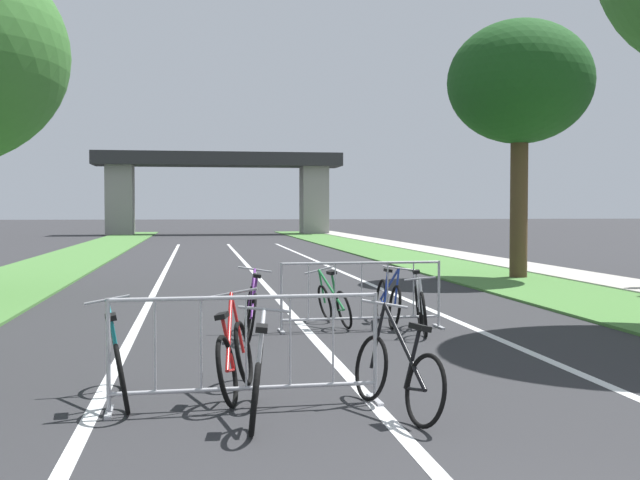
{
  "coord_description": "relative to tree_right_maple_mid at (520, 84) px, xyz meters",
  "views": [
    {
      "loc": [
        -1.65,
        -2.94,
        1.84
      ],
      "look_at": [
        0.27,
        9.37,
        1.37
      ],
      "focal_mm": 44.57,
      "sensor_mm": 36.0,
      "label": 1
    }
  ],
  "objects": [
    {
      "name": "grass_verge_right",
      "position": [
        -0.59,
        11.01,
        -5.14
      ],
      "size": [
        3.05,
        68.68,
        0.05
      ],
      "primitive_type": "cube",
      "color": "#477A38",
      "rests_on": "ground"
    },
    {
      "name": "bicycle_teal_4",
      "position": [
        -9.22,
        -12.28,
        -4.8
      ],
      "size": [
        0.57,
        1.7,
        0.98
      ],
      "rotation": [
        0.0,
        0.0,
        0.13
      ],
      "color": "black",
      "rests_on": "ground"
    },
    {
      "name": "lane_stripe_left_lane",
      "position": [
        -9.42,
        2.78,
        -5.16
      ],
      "size": [
        0.14,
        39.73,
        0.01
      ],
      "primitive_type": "cube",
      "color": "silver",
      "rests_on": "ground"
    },
    {
      "name": "bicycle_silver_3",
      "position": [
        -7.96,
        -13.14,
        -4.82
      ],
      "size": [
        0.48,
        1.62,
        0.95
      ],
      "rotation": [
        0.0,
        0.0,
        -0.1
      ],
      "color": "black",
      "rests_on": "ground"
    },
    {
      "name": "crowd_barrier_second",
      "position": [
        -5.98,
        -8.16,
        -4.64
      ],
      "size": [
        2.56,
        0.53,
        1.05
      ],
      "rotation": [
        0.0,
        0.0,
        0.03
      ],
      "color": "#ADADB2",
      "rests_on": "ground"
    },
    {
      "name": "bicycle_purple_6",
      "position": [
        -7.71,
        -8.6,
        -4.77
      ],
      "size": [
        0.51,
        1.76,
        1.0
      ],
      "rotation": [
        0.0,
        0.0,
        -0.02
      ],
      "color": "black",
      "rests_on": "ground"
    },
    {
      "name": "overpass_bridge",
      "position": [
        -6.82,
        39.67,
        -0.87
      ],
      "size": [
        18.21,
        3.62,
        6.07
      ],
      "color": "#2D2D30",
      "rests_on": "ground"
    },
    {
      "name": "bicycle_white_0",
      "position": [
        -5.15,
        -8.54,
        -4.8
      ],
      "size": [
        0.59,
        1.67,
        0.92
      ],
      "rotation": [
        0.0,
        0.0,
        2.94
      ],
      "color": "black",
      "rests_on": "ground"
    },
    {
      "name": "grass_verge_left",
      "position": [
        -13.06,
        11.01,
        -5.14
      ],
      "size": [
        3.05,
        68.68,
        0.05
      ],
      "primitive_type": "cube",
      "color": "#477A38",
      "rests_on": "ground"
    },
    {
      "name": "bicycle_blue_5",
      "position": [
        -5.44,
        -7.63,
        -4.79
      ],
      "size": [
        0.52,
        1.75,
        0.98
      ],
      "rotation": [
        0.0,
        0.0,
        3.11
      ],
      "color": "black",
      "rests_on": "ground"
    },
    {
      "name": "bicycle_red_1",
      "position": [
        -8.1,
        -12.2,
        -4.79
      ],
      "size": [
        0.56,
        1.64,
        1.04
      ],
      "rotation": [
        0.0,
        0.0,
        -0.22
      ],
      "color": "black",
      "rests_on": "ground"
    },
    {
      "name": "lane_stripe_center",
      "position": [
        -6.82,
        2.78,
        -5.16
      ],
      "size": [
        0.14,
        39.73,
        0.01
      ],
      "primitive_type": "cube",
      "color": "silver",
      "rests_on": "ground"
    },
    {
      "name": "bicycle_green_7",
      "position": [
        -6.32,
        -7.63,
        -4.81
      ],
      "size": [
        0.63,
        1.59,
        0.92
      ],
      "rotation": [
        0.0,
        0.0,
        0.14
      ],
      "color": "black",
      "rests_on": "ground"
    },
    {
      "name": "crowd_barrier_nearest",
      "position": [
        -8.03,
        -12.69,
        -4.64
      ],
      "size": [
        2.56,
        0.54,
        1.05
      ],
      "rotation": [
        0.0,
        0.0,
        0.04
      ],
      "color": "#ADADB2",
      "rests_on": "ground"
    },
    {
      "name": "tree_right_maple_mid",
      "position": [
        0.0,
        0.0,
        0.0
      ],
      "size": [
        3.83,
        3.83,
        6.85
      ],
      "color": "#4C3823",
      "rests_on": "ground"
    },
    {
      "name": "sidewalk_path_right",
      "position": [
        1.8,
        11.01,
        -5.13
      ],
      "size": [
        1.72,
        68.68,
        0.08
      ],
      "primitive_type": "cube",
      "color": "#ADA89E",
      "rests_on": "ground"
    },
    {
      "name": "lane_stripe_right_lane",
      "position": [
        -4.23,
        2.78,
        -5.16
      ],
      "size": [
        0.14,
        39.73,
        0.01
      ],
      "primitive_type": "cube",
      "color": "silver",
      "rests_on": "ground"
    },
    {
      "name": "bicycle_black_2",
      "position": [
        -6.69,
        -13.11,
        -4.8
      ],
      "size": [
        0.55,
        1.66,
        1.0
      ],
      "rotation": [
        0.0,
        0.0,
        0.24
      ],
      "color": "black",
      "rests_on": "ground"
    }
  ]
}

